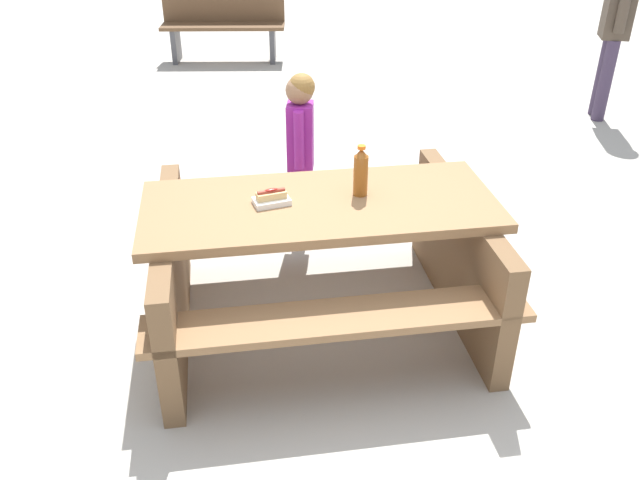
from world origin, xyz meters
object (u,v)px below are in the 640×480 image
hotdog_tray (271,198)px  park_bench_near (224,23)px  picnic_table (320,253)px  bystander_adult (621,2)px  soda_bottle (361,172)px  child_in_coat (301,138)px

hotdog_tray → park_bench_near: (-0.51, -5.49, -0.33)m
hotdog_tray → picnic_table: bearing=170.2°
bystander_adult → soda_bottle: bearing=36.8°
hotdog_tray → park_bench_near: bearing=-95.3°
park_bench_near → bystander_adult: bystander_adult is taller
picnic_table → park_bench_near: 5.54m
picnic_table → hotdog_tray: hotdog_tray is taller
soda_bottle → child_in_coat: 0.91m
soda_bottle → bystander_adult: 4.12m
soda_bottle → park_bench_near: 5.53m
child_in_coat → park_bench_near: size_ratio=0.73×
bystander_adult → park_bench_near: bearing=-43.2°
soda_bottle → hotdog_tray: 0.47m
picnic_table → child_in_coat: (-0.12, -0.92, 0.28)m
hotdog_tray → bystander_adult: 4.49m
bystander_adult → child_in_coat: bearing=24.8°
picnic_table → park_bench_near: (-0.26, -5.54, 0.00)m
child_in_coat → bystander_adult: 3.75m
soda_bottle → child_in_coat: child_in_coat is taller
hotdog_tray → bystander_adult: (-3.76, -2.45, 0.31)m
hotdog_tray → park_bench_near: 5.53m
soda_bottle → child_in_coat: size_ratio=0.24×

